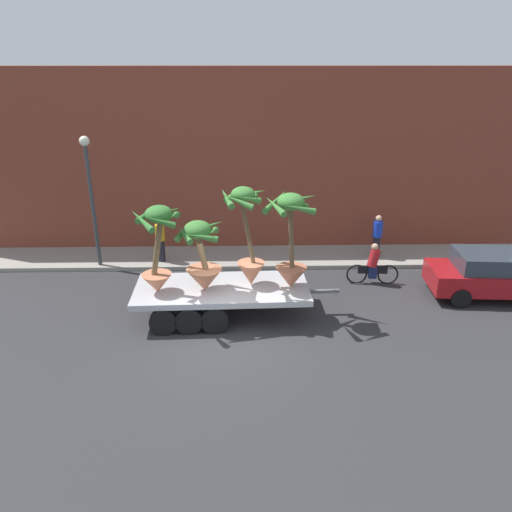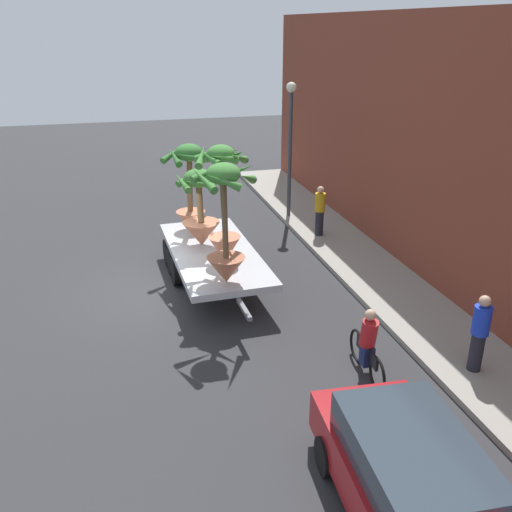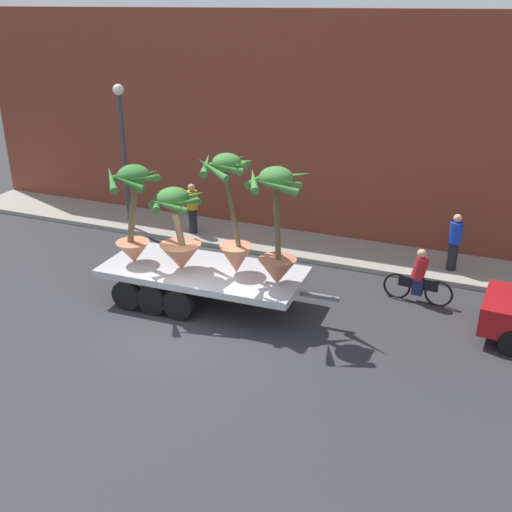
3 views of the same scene
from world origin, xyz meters
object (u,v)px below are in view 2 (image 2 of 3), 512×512
object	(u,v)px
flatbed_trailer	(212,255)
street_lamp	(290,133)
potted_palm_rear	(200,212)
potted_palm_middle	(225,227)
pedestrian_near_gate	(320,210)
potted_palm_front	(223,207)
parked_car	(416,491)
pedestrian_far_left	(480,332)
potted_palm_extra	(190,187)
cyclist	(368,346)

from	to	relation	value
flatbed_trailer	street_lamp	xyz separation A→B (m)	(-4.56, 3.80, 2.48)
potted_palm_rear	potted_palm_middle	world-z (taller)	potted_palm_middle
pedestrian_near_gate	street_lamp	world-z (taller)	street_lamp
potted_palm_rear	pedestrian_near_gate	world-z (taller)	potted_palm_rear
potted_palm_front	flatbed_trailer	bearing A→B (deg)	-172.04
potted_palm_front	street_lamp	size ratio (longest dim) A/B	0.64
potted_palm_front	street_lamp	xyz separation A→B (m)	(-5.60, 3.65, 0.75)
street_lamp	parked_car	bearing A→B (deg)	-11.03
pedestrian_far_left	potted_palm_extra	bearing A→B (deg)	-148.60
pedestrian_far_left	parked_car	bearing A→B (deg)	-45.43
parked_car	pedestrian_near_gate	size ratio (longest dim) A/B	2.74
cyclist	pedestrian_far_left	distance (m)	2.27
parked_car	street_lamp	xyz separation A→B (m)	(-13.93, 2.72, 2.40)
potted_palm_middle	potted_palm_extra	size ratio (longest dim) A/B	1.10
potted_palm_front	street_lamp	distance (m)	6.73
flatbed_trailer	cyclist	xyz separation A→B (m)	(5.49, 2.23, -0.08)
flatbed_trailer	parked_car	world-z (taller)	parked_car
pedestrian_far_left	street_lamp	xyz separation A→B (m)	(-10.70, -0.56, 2.19)
potted_palm_front	pedestrian_far_left	size ratio (longest dim) A/B	1.80
pedestrian_far_left	flatbed_trailer	bearing A→B (deg)	-144.60
potted_palm_rear	potted_palm_extra	world-z (taller)	potted_palm_extra
flatbed_trailer	street_lamp	bearing A→B (deg)	140.19
parked_car	potted_palm_front	bearing A→B (deg)	-173.57
cyclist	pedestrian_far_left	world-z (taller)	pedestrian_far_left
potted_palm_extra	street_lamp	size ratio (longest dim) A/B	0.55
pedestrian_near_gate	flatbed_trailer	bearing A→B (deg)	-61.36
flatbed_trailer	potted_palm_rear	distance (m)	1.27
potted_palm_rear	potted_palm_front	distance (m)	1.48
cyclist	pedestrian_near_gate	xyz separation A→B (m)	(-7.75, 1.91, 0.37)
flatbed_trailer	potted_palm_rear	bearing A→B (deg)	-141.10
potted_palm_front	cyclist	distance (m)	5.23
potted_palm_middle	potted_palm_rear	bearing A→B (deg)	-176.56
parked_car	street_lamp	distance (m)	14.39
flatbed_trailer	potted_palm_front	xyz separation A→B (m)	(1.04, 0.15, 1.73)
cyclist	pedestrian_near_gate	world-z (taller)	pedestrian_near_gate
potted_palm_extra	parked_car	world-z (taller)	potted_palm_extra
street_lamp	pedestrian_far_left	bearing A→B (deg)	3.02
street_lamp	potted_palm_extra	bearing A→B (deg)	-53.74
potted_palm_rear	cyclist	xyz separation A→B (m)	(5.77, 2.46, -1.29)
potted_palm_front	potted_palm_middle	bearing A→B (deg)	-9.73
potted_palm_middle	pedestrian_far_left	xyz separation A→B (m)	(3.82, 4.44, -1.37)
pedestrian_far_left	street_lamp	size ratio (longest dim) A/B	0.35
potted_palm_rear	pedestrian_far_left	xyz separation A→B (m)	(6.43, 4.60, -0.92)
potted_palm_middle	street_lamp	xyz separation A→B (m)	(-6.88, 3.87, 0.82)
potted_palm_rear	pedestrian_near_gate	xyz separation A→B (m)	(-1.97, 4.37, -0.92)
potted_palm_rear	potted_palm_middle	size ratio (longest dim) A/B	0.74
flatbed_trailer	cyclist	world-z (taller)	cyclist
potted_palm_extra	street_lamp	distance (m)	5.18
potted_palm_extra	cyclist	xyz separation A→B (m)	(7.02, 2.55, -1.70)
potted_palm_front	street_lamp	world-z (taller)	street_lamp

